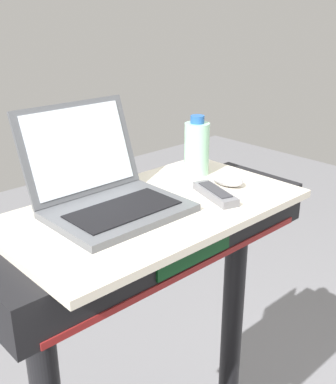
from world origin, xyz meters
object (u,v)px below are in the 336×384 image
computer_mouse (227,179)px  tv_remote (215,193)px  laptop (106,190)px  water_bottle (197,148)px

computer_mouse → tv_remote: (-0.09, -0.04, -0.01)m
laptop → tv_remote: laptop is taller
laptop → computer_mouse: laptop is taller
computer_mouse → tv_remote: size_ratio=0.60×
computer_mouse → laptop: bearing=162.6°
laptop → water_bottle: laptop is taller
water_bottle → laptop: bearing=-175.4°
laptop → computer_mouse: (0.34, -0.10, -0.03)m
computer_mouse → water_bottle: bearing=85.4°
water_bottle → tv_remote: size_ratio=1.04×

